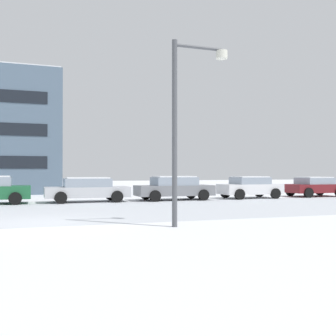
{
  "coord_description": "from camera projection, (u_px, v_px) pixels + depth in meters",
  "views": [
    {
      "loc": [
        -0.08,
        -13.38,
        1.65
      ],
      "look_at": [
        6.16,
        5.24,
        1.85
      ],
      "focal_mm": 42.22,
      "sensor_mm": 36.0,
      "label": 1
    }
  ],
  "objects": [
    {
      "name": "ground_plane",
      "position": [
        38.0,
        223.0,
        12.69
      ],
      "size": [
        120.0,
        120.0,
        0.0
      ],
      "primitive_type": "plane",
      "color": "white"
    },
    {
      "name": "road_surface",
      "position": [
        38.0,
        213.0,
        16.05
      ],
      "size": [
        80.0,
        9.07,
        0.0
      ],
      "color": "silver",
      "rests_on": "ground"
    },
    {
      "name": "street_lamp",
      "position": [
        185.0,
        112.0,
        12.02
      ],
      "size": [
        1.84,
        0.36,
        5.65
      ],
      "color": "#4C4F54",
      "rests_on": "ground"
    },
    {
      "name": "parked_car_silver",
      "position": [
        87.0,
        189.0,
        21.75
      ],
      "size": [
        4.57,
        2.04,
        1.36
      ],
      "color": "silver",
      "rests_on": "ground"
    },
    {
      "name": "parked_car_gray",
      "position": [
        174.0,
        188.0,
        23.28
      ],
      "size": [
        4.56,
        2.14,
        1.41
      ],
      "color": "slate",
      "rests_on": "ground"
    },
    {
      "name": "parked_car_white",
      "position": [
        250.0,
        187.0,
        24.85
      ],
      "size": [
        3.88,
        2.08,
        1.38
      ],
      "color": "white",
      "rests_on": "ground"
    },
    {
      "name": "parked_car_maroon",
      "position": [
        314.0,
        186.0,
        26.64
      ],
      "size": [
        3.83,
        2.13,
        1.32
      ],
      "color": "maroon",
      "rests_on": "ground"
    }
  ]
}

